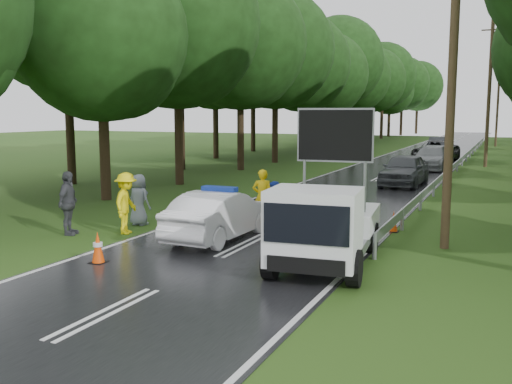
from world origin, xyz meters
The scene contains 24 objects.
ground centered at (0.00, 0.00, 0.00)m, with size 160.00×160.00×0.00m, color #254B15.
road centered at (0.00, 30.00, 0.01)m, with size 7.00×140.00×0.02m, color black.
guardrail centered at (3.70, 29.67, 0.55)m, with size 0.12×60.06×0.70m.
utility_pole_near centered at (5.20, 2.00, 5.06)m, with size 1.40×0.24×10.00m.
utility_pole_mid centered at (5.20, 28.00, 5.06)m, with size 1.40×0.24×10.00m.
utility_pole_far centered at (5.20, 54.00, 5.06)m, with size 1.40×0.24×10.00m.
tree_left_near centered at (-9.00, 2.00, 7.55)m, with size 7.92×7.92×11.52m.
police_sedan centered at (-0.99, 0.45, 0.72)m, with size 1.64×4.38×1.57m.
work_truck centered at (2.74, -1.26, 1.03)m, with size 2.57×4.94×3.79m.
barrier centered at (0.80, 3.75, 0.84)m, with size 2.69×0.22×1.11m.
officer centered at (-0.79, 3.15, 0.93)m, with size 0.68×0.44×1.85m, color yellow.
civilian centered at (0.00, 2.38, 0.78)m, with size 0.76×0.59×1.56m, color #1936A6.
bystander_left centered at (-4.00, 0.00, 0.95)m, with size 1.23×0.71×1.91m, color #FFE90D.
bystander_mid centered at (-5.51, -0.87, 0.98)m, with size 1.15×0.48×1.96m, color #3E4046.
bystander_right centered at (-4.46, 1.30, 0.85)m, with size 0.83×0.54×1.70m, color gray.
queue_car_first centered at (1.82, 15.44, 0.82)m, with size 1.93×4.80×1.64m, color #44484C.
queue_car_second centered at (2.05, 24.74, 0.76)m, with size 2.14×5.26×1.53m, color gray.
queue_car_third centered at (1.58, 30.74, 0.80)m, with size 2.65×5.74×1.60m, color black.
queue_car_fourth centered at (0.80, 39.45, 0.77)m, with size 1.62×4.65×1.53m, color #414349.
cone_near_left centered at (-2.50, -3.18, 0.39)m, with size 0.38×0.38×0.80m.
cone_center centered at (0.50, 2.00, 0.38)m, with size 0.37×0.37×0.78m.
cone_far centered at (0.41, 2.50, 0.33)m, with size 0.32×0.32×0.67m.
cone_left_mid centered at (-3.24, 1.83, 0.33)m, with size 0.32×0.32×0.68m.
cone_right centered at (3.50, 3.62, 0.33)m, with size 0.32×0.32×0.67m.
Camera 1 is at (6.72, -14.19, 3.73)m, focal length 40.00 mm.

